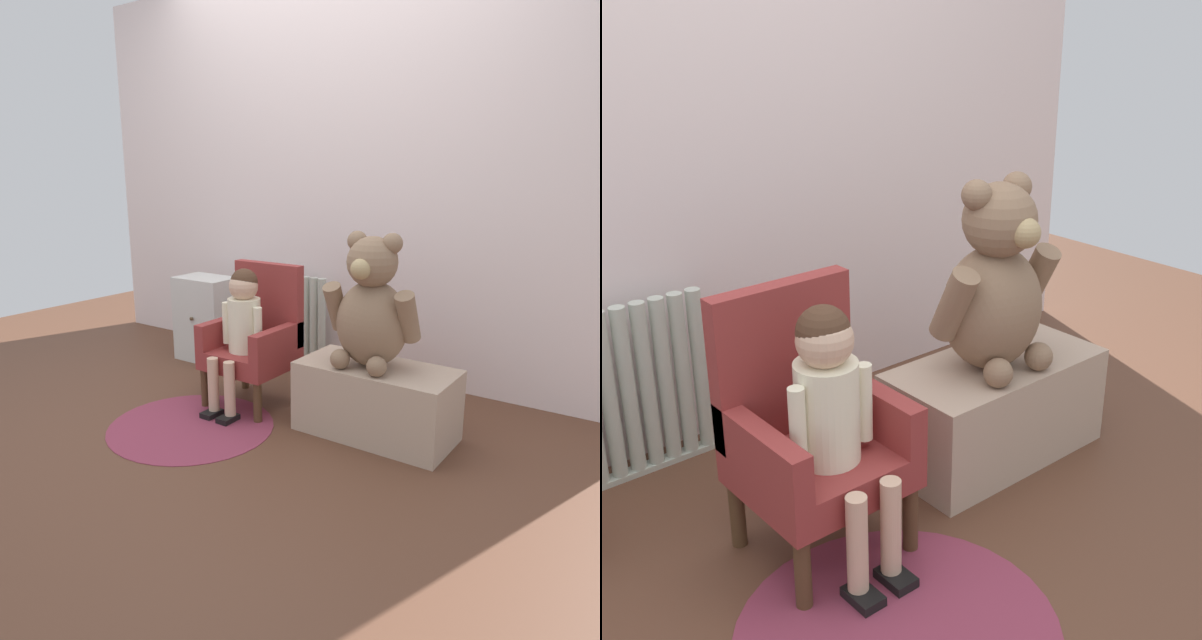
{
  "view_description": "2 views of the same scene",
  "coord_description": "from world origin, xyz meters",
  "views": [
    {
      "loc": [
        1.87,
        -1.81,
        1.2
      ],
      "look_at": [
        0.31,
        0.43,
        0.5
      ],
      "focal_mm": 32.0,
      "sensor_mm": 36.0,
      "label": 1
    },
    {
      "loc": [
        -1.03,
        -1.16,
        1.45
      ],
      "look_at": [
        0.31,
        0.42,
        0.61
      ],
      "focal_mm": 45.0,
      "sensor_mm": 36.0,
      "label": 2
    }
  ],
  "objects": [
    {
      "name": "back_wall",
      "position": [
        0.0,
        1.23,
        1.2
      ],
      "size": [
        3.8,
        0.05,
        2.4
      ],
      "primitive_type": "cube",
      "color": "silver",
      "rests_on": "ground_plane"
    },
    {
      "name": "small_dresser",
      "position": [
        -0.72,
        0.84,
        0.28
      ],
      "size": [
        0.38,
        0.28,
        0.56
      ],
      "color": "silver",
      "rests_on": "ground_plane"
    },
    {
      "name": "large_teddy_bear",
      "position": [
        0.71,
        0.44,
        0.61
      ],
      "size": [
        0.45,
        0.32,
        0.62
      ],
      "color": "#87694F",
      "rests_on": "low_bench"
    },
    {
      "name": "child_figure",
      "position": [
        0.01,
        0.34,
        0.49
      ],
      "size": [
        0.25,
        0.35,
        0.74
      ],
      "color": "#EEE8C6",
      "rests_on": "ground_plane"
    },
    {
      "name": "floor_rug",
      "position": [
        -0.05,
        0.01,
        0.0
      ],
      "size": [
        0.81,
        0.81,
        0.01
      ],
      "primitive_type": "cylinder",
      "color": "#812F45",
      "rests_on": "ground_plane"
    },
    {
      "name": "low_bench",
      "position": [
        0.74,
        0.45,
        0.17
      ],
      "size": [
        0.73,
        0.36,
        0.34
      ],
      "primitive_type": "cube",
      "color": "tan",
      "rests_on": "ground_plane"
    },
    {
      "name": "radiator",
      "position": [
        -0.17,
        1.11,
        0.29
      ],
      "size": [
        0.43,
        0.05,
        0.58
      ],
      "color": "beige",
      "rests_on": "ground_plane"
    },
    {
      "name": "child_armchair",
      "position": [
        0.01,
        0.46,
        0.36
      ],
      "size": [
        0.42,
        0.39,
        0.75
      ],
      "color": "maroon",
      "rests_on": "ground_plane"
    },
    {
      "name": "ground_plane",
      "position": [
        0.0,
        0.0,
        0.0
      ],
      "size": [
        6.0,
        6.0,
        0.0
      ],
      "primitive_type": "plane",
      "color": "brown"
    }
  ]
}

